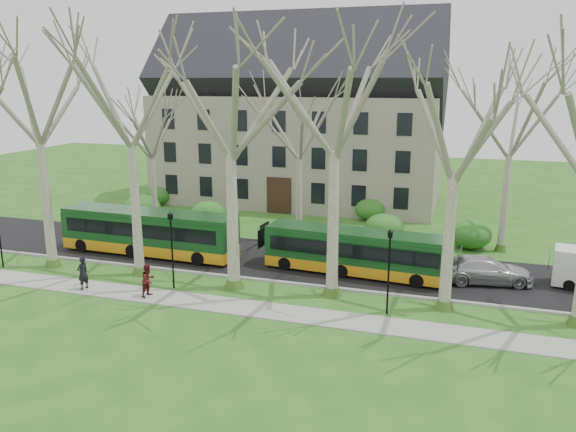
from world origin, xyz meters
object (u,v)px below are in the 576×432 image
at_px(pedestrian_b, 148,280).
at_px(pedestrian_a, 83,273).
at_px(bus_lead, 149,232).
at_px(bus_follow, 356,251).
at_px(sedan, 485,270).

bearing_deg(pedestrian_b, pedestrian_a, 103.73).
bearing_deg(pedestrian_a, bus_lead, -168.55).
xyz_separation_m(pedestrian_a, pedestrian_b, (4.02, 0.19, -0.05)).
xyz_separation_m(bus_lead, pedestrian_b, (3.94, -6.70, -0.62)).
bearing_deg(bus_lead, bus_follow, 2.60).
relative_size(bus_lead, pedestrian_a, 6.43).
bearing_deg(sedan, bus_lead, 81.63).
bearing_deg(bus_lead, sedan, 4.04).
distance_m(sedan, pedestrian_a, 22.83).
height_order(bus_lead, sedan, bus_lead).
height_order(sedan, pedestrian_a, pedestrian_a).
height_order(bus_lead, bus_follow, bus_lead).
relative_size(bus_lead, sedan, 2.32).
relative_size(sedan, pedestrian_b, 2.92).
distance_m(bus_follow, pedestrian_b, 12.18).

